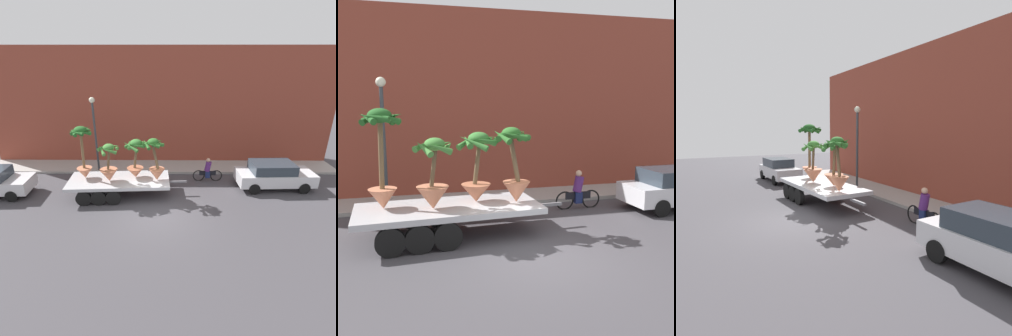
{
  "view_description": "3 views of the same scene",
  "coord_description": "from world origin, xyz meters",
  "views": [
    {
      "loc": [
        0.65,
        -11.6,
        7.32
      ],
      "look_at": [
        0.52,
        2.03,
        1.66
      ],
      "focal_mm": 29.0,
      "sensor_mm": 36.0,
      "label": 1
    },
    {
      "loc": [
        -3.29,
        -9.23,
        4.1
      ],
      "look_at": [
        -0.14,
        3.05,
        1.89
      ],
      "focal_mm": 40.67,
      "sensor_mm": 36.0,
      "label": 2
    },
    {
      "loc": [
        11.11,
        -3.76,
        3.69
      ],
      "look_at": [
        -1.22,
        2.82,
        1.82
      ],
      "focal_mm": 31.66,
      "sensor_mm": 36.0,
      "label": 3
    }
  ],
  "objects": [
    {
      "name": "cyclist",
      "position": [
        2.99,
        3.99,
        0.67
      ],
      "size": [
        1.84,
        0.34,
        1.54
      ],
      "color": "black",
      "rests_on": "ground"
    },
    {
      "name": "building_facade",
      "position": [
        0.0,
        7.8,
        3.98
      ],
      "size": [
        24.0,
        1.2,
        7.97
      ],
      "primitive_type": "cube",
      "color": "brown",
      "rests_on": "ground"
    },
    {
      "name": "potted_palm_rear",
      "position": [
        -2.65,
        1.83,
        1.83
      ],
      "size": [
        1.23,
        1.23,
        2.11
      ],
      "color": "#C17251",
      "rests_on": "flatbed_trailer"
    },
    {
      "name": "ground_plane",
      "position": [
        0.0,
        0.0,
        0.0
      ],
      "size": [
        60.0,
        60.0,
        0.0
      ],
      "primitive_type": "plane",
      "color": "#423F44"
    },
    {
      "name": "potted_palm_middle",
      "position": [
        -0.15,
        1.97,
        2.05
      ],
      "size": [
        1.21,
        1.19,
        2.36
      ],
      "color": "#C17251",
      "rests_on": "flatbed_trailer"
    },
    {
      "name": "potted_palm_extra",
      "position": [
        -4.08,
        2.21,
        2.49
      ],
      "size": [
        1.3,
        1.3,
        2.95
      ],
      "color": "#C17251",
      "rests_on": "flatbed_trailer"
    },
    {
      "name": "potted_palm_front",
      "position": [
        -1.27,
        2.32,
        2.01
      ],
      "size": [
        1.33,
        1.47,
        2.21
      ],
      "color": "#B26647",
      "rests_on": "flatbed_trailer"
    },
    {
      "name": "sidewalk",
      "position": [
        0.0,
        6.1,
        0.07
      ],
      "size": [
        24.0,
        2.2,
        0.15
      ],
      "primitive_type": "cube",
      "color": "#A39E99",
      "rests_on": "ground"
    },
    {
      "name": "flatbed_trailer",
      "position": [
        -2.45,
        2.03,
        0.76
      ],
      "size": [
        6.59,
        2.64,
        0.98
      ],
      "color": "#B7BABF",
      "rests_on": "ground"
    },
    {
      "name": "street_lamp",
      "position": [
        -4.18,
        5.3,
        3.23
      ],
      "size": [
        0.36,
        0.36,
        4.83
      ],
      "color": "#383D42",
      "rests_on": "sidewalk"
    }
  ]
}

